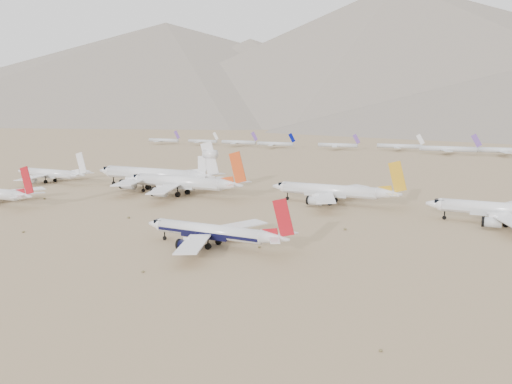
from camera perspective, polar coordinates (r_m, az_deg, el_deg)
ground at (r=140.19m, az=-8.88°, el=-5.28°), size 7000.00×7000.00×0.00m
main_airliner at (r=129.25m, az=-4.69°, el=-4.61°), size 41.05×40.09×14.49m
row2_navy_widebody at (r=172.00m, az=26.94°, el=-1.90°), size 47.13×46.09×16.77m
row2_gold_tail at (r=191.33m, az=8.97°, el=0.09°), size 49.48×48.39×17.62m
row2_orange_tail at (r=209.62m, az=-8.26°, el=1.05°), size 55.00×53.81×19.62m
row2_white_trijet at (r=231.57m, az=-11.33°, el=1.97°), size 63.46×62.02×22.49m
row2_white_twin at (r=266.05m, az=-22.41°, el=1.94°), size 44.97×44.00×16.07m
distant_storage_row at (r=446.37m, az=23.37°, el=4.49°), size 663.10×61.37×15.31m
desert_scrub at (r=143.79m, az=-24.67°, el=-5.53°), size 206.06×121.67×0.63m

